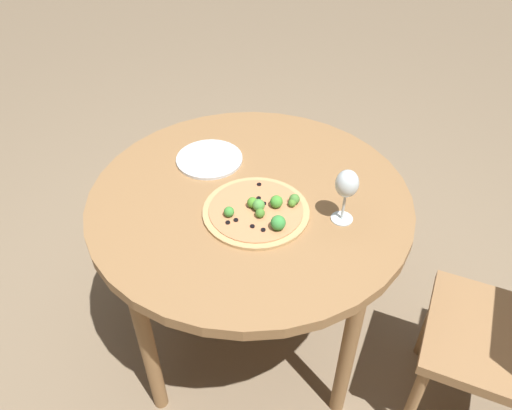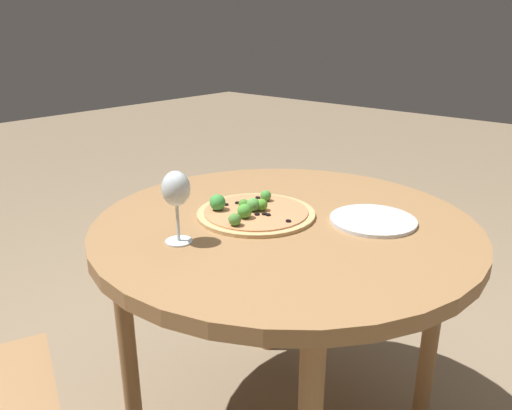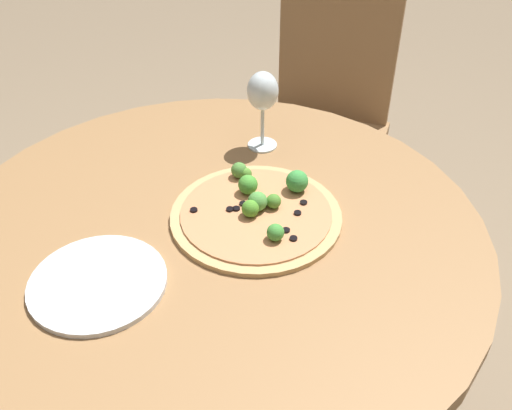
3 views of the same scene
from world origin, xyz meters
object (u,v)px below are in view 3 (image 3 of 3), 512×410
pizza (258,210)px  chair (324,120)px  wine_glass (263,94)px  plate_near (98,282)px

pizza → chair: bearing=162.6°
chair → wine_glass: 0.69m
chair → wine_glass: size_ratio=5.02×
chair → plate_near: chair is taller
wine_glass → chair: bearing=157.2°
wine_glass → plate_near: size_ratio=0.78×
chair → plate_near: 1.12m
pizza → wine_glass: 0.27m
chair → pizza: size_ratio=2.75×
wine_glass → plate_near: bearing=-34.5°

